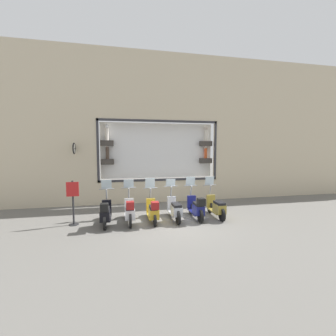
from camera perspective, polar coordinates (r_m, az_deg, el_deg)
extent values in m
plane|color=#66635E|center=(9.23, 1.53, -13.52)|extent=(120.00, 120.00, 0.00)
cube|color=beige|center=(17.54, 34.76, 7.56)|extent=(0.40, 14.76, 7.99)
cube|color=beige|center=(12.51, -2.25, -5.82)|extent=(0.40, 6.49, 1.18)
cube|color=beige|center=(12.73, -2.34, 19.94)|extent=(0.40, 6.49, 3.54)
cube|color=#2D2D33|center=(12.17, -2.15, 11.85)|extent=(0.04, 6.49, 0.12)
cube|color=#2D2D33|center=(12.20, -2.10, -3.01)|extent=(0.04, 6.49, 0.12)
cube|color=#2D2D33|center=(13.00, 11.90, 4.35)|extent=(0.04, 0.12, 3.27)
cube|color=#2D2D33|center=(11.97, -17.37, 4.19)|extent=(0.04, 0.12, 3.27)
cube|color=white|center=(12.64, -2.54, 4.43)|extent=(0.04, 6.25, 3.03)
cube|color=#38332D|center=(13.15, 9.57, 6.12)|extent=(0.36, 0.66, 0.28)
cylinder|color=silver|center=(13.16, 9.59, 8.07)|extent=(0.17, 0.17, 0.62)
sphere|color=beige|center=(13.19, 9.62, 9.89)|extent=(0.22, 0.22, 0.22)
cube|color=#38332D|center=(12.28, -15.20, 6.10)|extent=(0.36, 0.66, 0.28)
cylinder|color=silver|center=(12.30, -15.25, 8.25)|extent=(0.18, 0.18, 0.64)
sphere|color=white|center=(12.33, -15.30, 10.26)|extent=(0.23, 0.23, 0.23)
cube|color=#38332D|center=(13.16, 9.51, 1.85)|extent=(0.36, 0.66, 0.28)
cylinder|color=#CC4C23|center=(13.15, 9.53, 3.71)|extent=(0.16, 0.16, 0.57)
sphere|color=beige|center=(13.14, 9.56, 5.41)|extent=(0.21, 0.21, 0.21)
cube|color=#38332D|center=(12.30, -15.10, 1.54)|extent=(0.36, 0.66, 0.28)
cylinder|color=#47382D|center=(12.28, -15.15, 3.66)|extent=(0.18, 0.18, 0.63)
sphere|color=beige|center=(12.28, -15.19, 5.67)|extent=(0.23, 0.23, 0.23)
cylinder|color=black|center=(11.96, -22.59, 4.63)|extent=(0.35, 0.05, 0.05)
torus|color=black|center=(11.79, -22.75, 4.63)|extent=(0.55, 0.06, 0.55)
cylinder|color=white|center=(11.79, -22.75, 4.63)|extent=(0.45, 0.03, 0.45)
cylinder|color=black|center=(10.60, 10.57, -9.68)|extent=(0.53, 0.09, 0.53)
cylinder|color=black|center=(9.47, 13.55, -11.50)|extent=(0.53, 0.09, 0.53)
cube|color=olive|center=(10.03, 11.97, -10.61)|extent=(1.02, 0.39, 0.06)
cube|color=olive|center=(9.65, 12.89, -9.97)|extent=(0.61, 0.35, 0.36)
cube|color=black|center=(9.59, 12.92, -8.64)|extent=(0.58, 0.31, 0.10)
cube|color=olive|center=(10.44, 10.79, -8.22)|extent=(0.12, 0.37, 0.56)
cylinder|color=gray|center=(10.40, 10.69, -5.49)|extent=(0.20, 0.06, 0.45)
cylinder|color=gray|center=(10.43, 10.56, -4.27)|extent=(0.04, 0.60, 0.04)
cube|color=silver|center=(10.44, 10.50, -3.18)|extent=(0.10, 0.42, 0.38)
cylinder|color=black|center=(10.29, 5.80, -10.04)|extent=(0.53, 0.09, 0.53)
cylinder|color=black|center=(9.13, 8.25, -12.01)|extent=(0.53, 0.09, 0.53)
cube|color=navy|center=(9.71, 6.95, -11.05)|extent=(1.02, 0.39, 0.06)
cube|color=navy|center=(9.32, 7.70, -10.41)|extent=(0.61, 0.35, 0.36)
cube|color=black|center=(9.26, 7.72, -9.04)|extent=(0.58, 0.31, 0.10)
cube|color=navy|center=(10.13, 5.97, -8.55)|extent=(0.12, 0.37, 0.56)
cylinder|color=gray|center=(10.10, 5.88, -5.73)|extent=(0.20, 0.06, 0.45)
cylinder|color=gray|center=(10.12, 5.77, -4.47)|extent=(0.04, 0.60, 0.04)
cube|color=silver|center=(10.13, 5.71, -3.32)|extent=(0.10, 0.42, 0.39)
cube|color=black|center=(8.93, 8.41, -8.51)|extent=(0.28, 0.28, 0.28)
cylinder|color=black|center=(10.06, 0.77, -10.34)|extent=(0.54, 0.09, 0.54)
cylinder|color=black|center=(8.88, 2.57, -12.44)|extent=(0.54, 0.09, 0.54)
cube|color=#B7BCC6|center=(9.47, 1.61, -11.40)|extent=(1.02, 0.39, 0.06)
cube|color=#B7BCC6|center=(9.06, 2.16, -10.78)|extent=(0.61, 0.35, 0.36)
cube|color=black|center=(9.00, 2.17, -9.37)|extent=(0.58, 0.31, 0.10)
cube|color=#B7BCC6|center=(9.90, 0.88, -8.82)|extent=(0.12, 0.37, 0.56)
cylinder|color=gray|center=(9.86, 0.79, -5.93)|extent=(0.20, 0.06, 0.45)
cylinder|color=gray|center=(9.89, 0.71, -4.64)|extent=(0.04, 0.61, 0.04)
cube|color=silver|center=(9.90, 0.66, -3.69)|extent=(0.08, 0.42, 0.32)
cylinder|color=black|center=(9.96, -4.50, -10.82)|extent=(0.44, 0.09, 0.44)
cylinder|color=black|center=(8.69, -3.36, -13.20)|extent=(0.44, 0.09, 0.44)
cube|color=gold|center=(9.33, -3.97, -11.99)|extent=(1.02, 0.39, 0.06)
cube|color=gold|center=(8.91, -3.65, -11.39)|extent=(0.61, 0.35, 0.36)
cube|color=black|center=(8.85, -3.66, -9.96)|extent=(0.58, 0.31, 0.10)
cube|color=gold|center=(9.76, -4.42, -9.33)|extent=(0.12, 0.37, 0.56)
cylinder|color=gray|center=(9.72, -4.49, -6.41)|extent=(0.20, 0.06, 0.45)
cylinder|color=gray|center=(9.75, -4.55, -5.10)|extent=(0.04, 0.60, 0.04)
cube|color=silver|center=(9.75, -4.59, -3.78)|extent=(0.11, 0.42, 0.43)
cube|color=maroon|center=(8.48, -3.34, -9.50)|extent=(0.28, 0.28, 0.28)
cylinder|color=black|center=(9.85, -9.84, -10.77)|extent=(0.54, 0.09, 0.54)
cylinder|color=black|center=(8.63, -9.56, -13.04)|extent=(0.54, 0.09, 0.54)
cube|color=silver|center=(9.24, -9.71, -11.91)|extent=(1.02, 0.39, 0.06)
cube|color=silver|center=(8.82, -9.64, -11.30)|extent=(0.61, 0.35, 0.36)
cube|color=black|center=(8.76, -9.66, -9.86)|extent=(0.58, 0.31, 0.10)
cube|color=silver|center=(9.68, -9.85, -9.23)|extent=(0.12, 0.37, 0.56)
cylinder|color=gray|center=(9.64, -9.91, -6.28)|extent=(0.20, 0.06, 0.45)
cylinder|color=gray|center=(9.67, -9.94, -4.96)|extent=(0.04, 0.60, 0.04)
cube|color=silver|center=(9.68, -9.96, -3.90)|extent=(0.09, 0.42, 0.34)
cube|color=maroon|center=(8.42, -9.60, -9.35)|extent=(0.28, 0.28, 0.28)
cylinder|color=black|center=(9.89, -15.23, -10.94)|extent=(0.49, 0.09, 0.49)
cylinder|color=black|center=(8.64, -15.77, -13.29)|extent=(0.49, 0.09, 0.49)
cube|color=black|center=(9.26, -15.48, -12.11)|extent=(1.02, 0.38, 0.06)
cube|color=black|center=(8.85, -15.67, -11.51)|extent=(0.61, 0.35, 0.36)
cube|color=black|center=(8.79, -15.71, -10.07)|extent=(0.58, 0.31, 0.10)
cube|color=black|center=(9.70, -15.31, -9.42)|extent=(0.12, 0.37, 0.56)
cylinder|color=gray|center=(9.66, -15.35, -6.48)|extent=(0.20, 0.06, 0.45)
cylinder|color=gray|center=(9.69, -15.35, -5.16)|extent=(0.04, 0.61, 0.04)
cube|color=silver|center=(9.70, -15.36, -4.01)|extent=(0.09, 0.42, 0.38)
cube|color=black|center=(8.43, -15.89, -9.59)|extent=(0.28, 0.28, 0.28)
cylinder|color=#232326|center=(9.62, -22.78, -13.07)|extent=(0.36, 0.36, 0.02)
cylinder|color=#232326|center=(9.40, -22.95, -8.16)|extent=(0.07, 0.07, 1.71)
cube|color=red|center=(9.27, -23.09, -4.98)|extent=(0.03, 0.45, 0.55)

